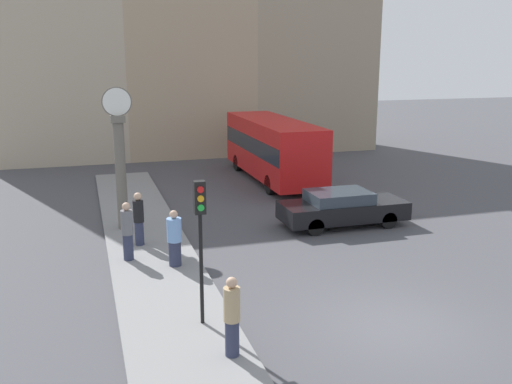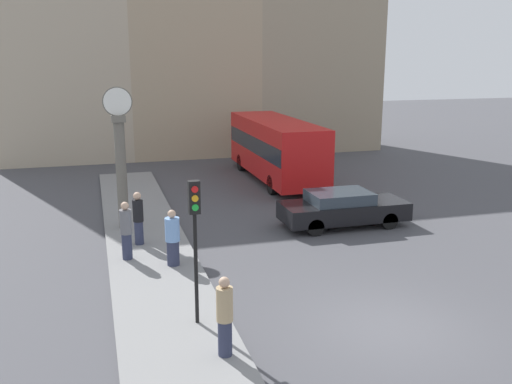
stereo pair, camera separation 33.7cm
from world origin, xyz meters
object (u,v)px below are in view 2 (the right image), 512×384
(sedan_car, at_px, (343,208))
(bus_distant, at_px, (276,146))
(pedestrian_black_jacket, at_px, (138,218))
(street_clock, at_px, (121,162))
(pedestrian_grey_jacket, at_px, (126,230))
(traffic_light_near, at_px, (195,222))
(pedestrian_blue_stripe, at_px, (173,238))
(pedestrian_tan_coat, at_px, (225,316))

(sedan_car, bearing_deg, bus_distant, 89.65)
(pedestrian_black_jacket, bearing_deg, street_clock, 100.37)
(pedestrian_grey_jacket, height_order, pedestrian_black_jacket, pedestrian_grey_jacket)
(traffic_light_near, relative_size, pedestrian_blue_stripe, 2.00)
(pedestrian_grey_jacket, distance_m, pedestrian_tan_coat, 6.69)
(bus_distant, bearing_deg, pedestrian_black_jacket, -131.03)
(pedestrian_black_jacket, bearing_deg, traffic_light_near, -82.32)
(sedan_car, relative_size, pedestrian_grey_jacket, 2.59)
(traffic_light_near, bearing_deg, pedestrian_blue_stripe, 90.17)
(sedan_car, distance_m, pedestrian_black_jacket, 7.59)
(pedestrian_grey_jacket, xyz_separation_m, pedestrian_blue_stripe, (1.29, -0.92, -0.08))
(pedestrian_grey_jacket, bearing_deg, pedestrian_black_jacket, 70.45)
(street_clock, bearing_deg, traffic_light_near, -81.65)
(bus_distant, xyz_separation_m, pedestrian_black_jacket, (-7.62, -8.76, -0.71))
(street_clock, height_order, pedestrian_black_jacket, street_clock)
(street_clock, relative_size, pedestrian_tan_coat, 2.89)
(traffic_light_near, distance_m, pedestrian_blue_stripe, 4.26)
(bus_distant, xyz_separation_m, traffic_light_near, (-6.79, -14.94, 0.86))
(bus_distant, height_order, pedestrian_grey_jacket, bus_distant)
(traffic_light_near, bearing_deg, pedestrian_tan_coat, -79.82)
(street_clock, height_order, pedestrian_grey_jacket, street_clock)
(street_clock, distance_m, pedestrian_black_jacket, 2.58)
(bus_distant, height_order, pedestrian_black_jacket, bus_distant)
(traffic_light_near, relative_size, pedestrian_black_jacket, 1.93)
(bus_distant, xyz_separation_m, street_clock, (-7.99, -6.72, 0.83))
(sedan_car, relative_size, pedestrian_tan_coat, 2.69)
(traffic_light_near, distance_m, street_clock, 8.30)
(pedestrian_blue_stripe, xyz_separation_m, pedestrian_tan_coat, (0.31, -5.58, 0.04))
(sedan_car, xyz_separation_m, pedestrian_tan_coat, (-6.44, -8.25, 0.32))
(pedestrian_blue_stripe, bearing_deg, pedestrian_grey_jacket, 144.73)
(sedan_car, bearing_deg, pedestrian_blue_stripe, -158.41)
(street_clock, bearing_deg, pedestrian_black_jacket, -79.63)
(pedestrian_grey_jacket, relative_size, pedestrian_black_jacket, 1.02)
(pedestrian_black_jacket, xyz_separation_m, pedestrian_blue_stripe, (0.82, -2.25, -0.07))
(bus_distant, xyz_separation_m, pedestrian_blue_stripe, (-6.80, -11.01, -0.78))
(sedan_car, xyz_separation_m, pedestrian_blue_stripe, (-6.75, -2.67, 0.28))
(sedan_car, height_order, traffic_light_near, traffic_light_near)
(bus_distant, bearing_deg, street_clock, -139.92)
(pedestrian_black_jacket, bearing_deg, pedestrian_blue_stripe, -69.93)
(pedestrian_grey_jacket, distance_m, pedestrian_blue_stripe, 1.59)
(traffic_light_near, xyz_separation_m, pedestrian_grey_jacket, (-1.31, 4.85, -1.56))
(traffic_light_near, relative_size, pedestrian_grey_jacket, 1.88)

